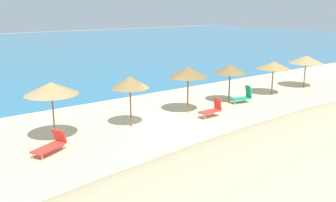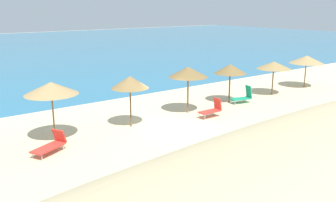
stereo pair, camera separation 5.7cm
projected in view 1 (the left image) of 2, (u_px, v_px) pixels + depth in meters
name	position (u px, v px, depth m)	size (l,w,h in m)	color
ground_plane	(172.00, 126.00, 19.98)	(160.00, 160.00, 0.00)	beige
dune_ridge	(269.00, 183.00, 10.95)	(36.07, 5.96, 2.44)	#C9B586
beach_umbrella_2	(51.00, 88.00, 17.23)	(2.50, 2.50, 2.88)	brown
beach_umbrella_3	(130.00, 82.00, 19.37)	(1.99, 1.99, 2.76)	brown
beach_umbrella_4	(188.00, 72.00, 21.96)	(2.33, 2.33, 2.82)	brown
beach_umbrella_5	(230.00, 69.00, 24.38)	(2.12, 2.12, 2.59)	brown
beach_umbrella_6	(273.00, 65.00, 26.67)	(2.42, 2.42, 2.44)	brown
beach_umbrella_7	(306.00, 59.00, 29.15)	(2.66, 2.66, 2.53)	brown
lounge_chair_1	(212.00, 109.00, 21.57)	(1.39, 0.57, 1.08)	red
lounge_chair_3	(51.00, 145.00, 16.31)	(1.76, 1.32, 0.93)	red
lounge_chair_4	(243.00, 96.00, 24.76)	(1.51, 0.88, 1.15)	#199972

